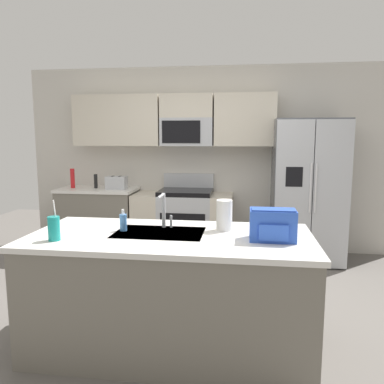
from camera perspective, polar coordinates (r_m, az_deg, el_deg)
The scene contains 14 objects.
ground_plane at distance 3.74m, azimuth -1.33°, elevation -17.50°, with size 9.00×9.00×0.00m, color #66605B.
kitchen_wall_unit at distance 5.45m, azimuth 0.64°, elevation 6.68°, with size 5.20×0.43×2.60m.
back_counter at distance 5.65m, azimuth -13.79°, elevation -3.95°, with size 1.09×0.63×0.90m.
range_oven at distance 5.33m, azimuth -1.32°, elevation -4.54°, with size 1.36×0.61×1.10m.
refrigerator at distance 5.17m, azimuth 16.94°, elevation 0.13°, with size 0.90×0.76×1.85m.
island_counter at distance 3.02m, azimuth -3.14°, elevation -14.59°, with size 2.12×0.99×0.90m.
toaster at distance 5.41m, azimuth -11.26°, elevation 1.38°, with size 0.28×0.16×0.18m.
pepper_mill at distance 5.57m, azimuth -14.23°, elevation 1.58°, with size 0.05×0.05×0.20m, color black.
bottle_red at distance 5.68m, azimuth -17.47°, elevation 1.97°, with size 0.06×0.06×0.28m, color red.
sink_faucet at distance 3.04m, azimuth -4.27°, elevation -2.34°, with size 0.08×0.21×0.28m.
drink_cup_teal at distance 2.87m, azimuth -19.98°, elevation -5.14°, with size 0.08×0.08×0.29m.
soap_dispenser at distance 3.02m, azimuth -10.27°, elevation -4.46°, with size 0.06×0.06×0.17m.
paper_towel_roll at distance 2.99m, azimuth 4.86°, elevation -3.47°, with size 0.12×0.12×0.24m, color white.
backpack at distance 2.75m, azimuth 11.99°, elevation -4.73°, with size 0.32×0.22×0.23m.
Camera 1 is at (0.54, -3.32, 1.63)m, focal length 35.59 mm.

